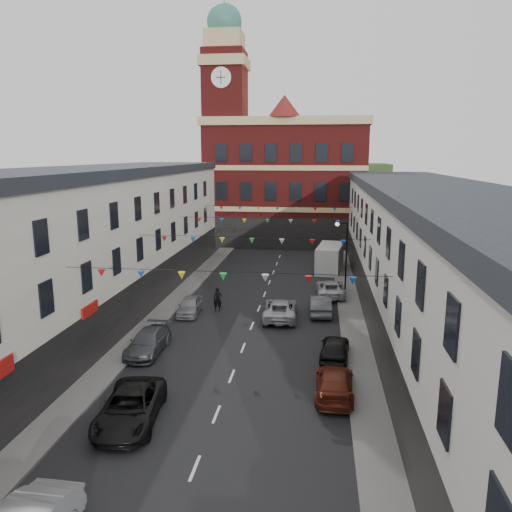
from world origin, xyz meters
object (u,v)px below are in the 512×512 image
at_px(car_left_e, 190,306).
at_px(car_right_d, 335,348).
at_px(car_right_c, 334,383).
at_px(white_van, 330,258).
at_px(car_right_e, 320,304).
at_px(moving_car, 280,309).
at_px(car_right_f, 331,288).
at_px(street_lamp, 344,246).
at_px(car_left_d, 148,342).
at_px(car_left_c, 130,407).
at_px(pedestrian, 218,299).

bearing_deg(car_left_e, car_right_d, -36.62).
distance_m(car_right_c, white_van, 27.05).
bearing_deg(car_right_e, car_right_c, 91.05).
bearing_deg(car_right_c, moving_car, -70.97).
relative_size(car_left_e, car_right_f, 0.78).
distance_m(car_right_e, white_van, 14.28).
xyz_separation_m(street_lamp, car_left_d, (-12.05, -15.39, -3.24)).
height_order(car_left_c, car_right_e, car_left_c).
height_order(car_left_d, car_left_e, car_left_d).
bearing_deg(car_right_f, pedestrian, 29.40).
bearing_deg(pedestrian, car_left_d, -109.56).
xyz_separation_m(car_left_c, car_right_c, (8.96, 3.68, -0.07)).
distance_m(car_left_c, car_left_d, 8.00).
bearing_deg(car_left_c, car_left_e, 88.28).
bearing_deg(car_left_d, car_right_c, -19.89).
relative_size(car_left_c, car_right_f, 1.08).
distance_m(car_left_c, pedestrian, 16.16).
height_order(moving_car, pedestrian, pedestrian).
xyz_separation_m(street_lamp, moving_car, (-4.75, -8.10, -3.20)).
height_order(car_left_c, car_right_f, car_left_c).
bearing_deg(car_left_d, moving_car, 45.72).
bearing_deg(car_right_f, car_left_d, 49.26).
height_order(car_left_d, car_right_f, car_right_f).
bearing_deg(car_right_c, pedestrian, -54.51).
xyz_separation_m(car_left_c, pedestrian, (0.60, 16.15, 0.18)).
xyz_separation_m(street_lamp, car_right_c, (-1.19, -19.48, -3.25)).
distance_m(car_right_f, moving_car, 7.20).
bearing_deg(car_left_e, car_left_c, -87.89).
relative_size(car_left_e, car_right_e, 0.88).
bearing_deg(moving_car, car_left_e, -2.83).
height_order(car_right_c, pedestrian, pedestrian).
bearing_deg(street_lamp, white_van, 97.32).
relative_size(car_left_c, car_left_e, 1.38).
bearing_deg(pedestrian, car_right_e, -0.52).
relative_size(car_left_d, car_right_f, 0.94).
relative_size(moving_car, pedestrian, 2.78).
distance_m(moving_car, pedestrian, 4.93).
xyz_separation_m(car_right_c, white_van, (0.22, 27.04, 0.64)).
height_order(car_left_c, car_right_d, car_left_c).
bearing_deg(car_right_c, white_van, -88.80).
relative_size(car_left_d, car_right_e, 1.06).
bearing_deg(white_van, moving_car, -96.06).
xyz_separation_m(street_lamp, car_right_d, (-1.05, -14.97, -3.23)).
height_order(car_right_f, pedestrian, pedestrian).
bearing_deg(pedestrian, moving_car, -15.78).
xyz_separation_m(car_right_e, white_van, (0.92, 14.24, 0.59)).
relative_size(car_left_c, car_right_d, 1.33).
distance_m(car_right_d, pedestrian, 11.65).
bearing_deg(car_right_e, white_van, -95.74).
height_order(car_right_c, white_van, white_van).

